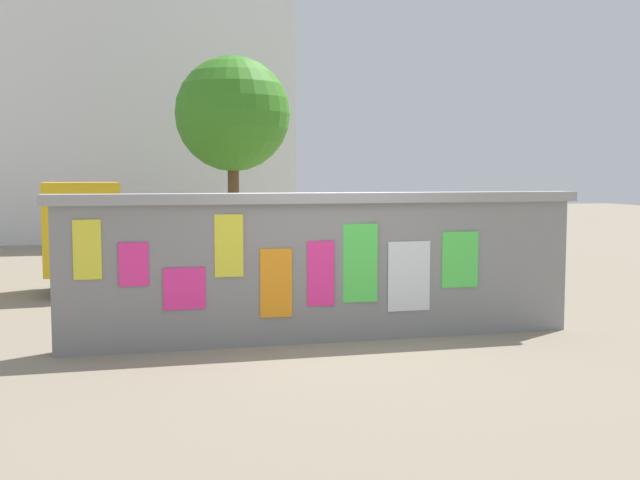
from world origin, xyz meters
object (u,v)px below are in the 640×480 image
object	(u,v)px
person_bystander	(363,229)
tree_roadside	(233,115)
person_walking	(284,241)
bicycle_far	(198,295)
motorcycle	(423,266)
auto_rickshaw_truck	(142,238)
bicycle_near	(346,295)

from	to	relation	value
person_bystander	tree_roadside	world-z (taller)	tree_roadside
person_walking	bicycle_far	bearing A→B (deg)	-144.76
person_bystander	tree_roadside	size ratio (longest dim) A/B	0.34
motorcycle	person_walking	xyz separation A→B (m)	(-2.50, -0.67, 0.52)
person_bystander	auto_rickshaw_truck	bearing A→B (deg)	179.64
motorcycle	bicycle_far	world-z (taller)	bicycle_far
person_bystander	bicycle_near	bearing A→B (deg)	-110.75
bicycle_far	person_bystander	distance (m)	4.56
motorcycle	tree_roadside	world-z (taller)	tree_roadside
person_walking	bicycle_near	bearing A→B (deg)	-69.45
person_bystander	tree_roadside	bearing A→B (deg)	107.44
auto_rickshaw_truck	tree_roadside	bearing A→B (deg)	66.60
bicycle_near	bicycle_far	bearing A→B (deg)	165.39
bicycle_near	tree_roadside	size ratio (longest dim) A/B	0.35
bicycle_near	person_bystander	bearing A→B (deg)	69.25
bicycle_far	tree_roadside	xyz separation A→B (m)	(1.62, 8.39, 3.06)
tree_roadside	auto_rickshaw_truck	bearing A→B (deg)	-113.40
auto_rickshaw_truck	bicycle_near	bearing A→B (deg)	-54.62
bicycle_far	person_bystander	bearing A→B (deg)	43.40
person_walking	tree_roadside	bearing A→B (deg)	88.06
motorcycle	person_walking	bearing A→B (deg)	-165.11
person_walking	auto_rickshaw_truck	bearing A→B (deg)	133.16
auto_rickshaw_truck	motorcycle	xyz separation A→B (m)	(4.53, -1.50, -0.44)
auto_rickshaw_truck	person_bystander	bearing A→B (deg)	-0.36
person_walking	person_bystander	world-z (taller)	same
auto_rickshaw_truck	person_walking	size ratio (longest dim) A/B	2.28
auto_rickshaw_truck	tree_roadside	distance (m)	6.27
bicycle_near	bicycle_far	world-z (taller)	same
bicycle_near	tree_roadside	distance (m)	9.41
motorcycle	person_bystander	xyz separation A→B (m)	(-0.59, 1.47, 0.52)
bicycle_far	auto_rickshaw_truck	bearing A→B (deg)	101.91
auto_rickshaw_truck	tree_roadside	xyz separation A→B (m)	(2.28, 5.27, 2.53)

